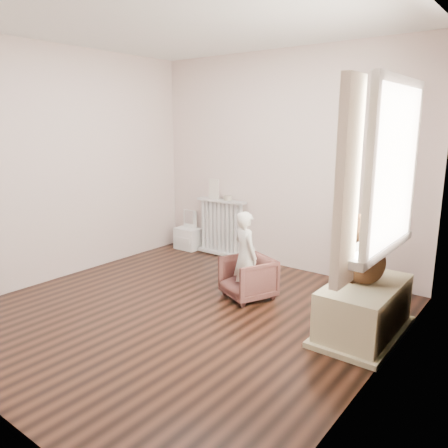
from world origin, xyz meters
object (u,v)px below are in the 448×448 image
Objects in this scene: radiator at (221,227)px; armchair at (248,278)px; child at (245,255)px; plush_cat at (388,222)px; toy_vanity at (188,230)px; toy_bench at (364,312)px; teddy_bear at (364,257)px.

armchair is at bearing -41.96° from radiator.
plush_cat is at bearing -157.47° from child.
toy_vanity is at bearing 173.68° from armchair.
plush_cat is at bearing -18.99° from toy_vanity.
toy_bench is at bearing 165.34° from plush_cat.
radiator is 2.60m from toy_bench.
armchair is 1.58m from plush_cat.
toy_bench is at bearing -19.63° from toy_vanity.
child is 1.26m from toy_bench.
toy_vanity reaches higher than armchair.
plush_cat reaches higher than radiator.
radiator reaches higher than toy_vanity.
child is 1.59× the size of teddy_bear.
radiator is at bearing 161.66° from armchair.
armchair is at bearing -29.94° from toy_vanity.
teddy_bear reaches higher than child.
toy_bench is 0.81m from plush_cat.
armchair is at bearing -158.20° from teddy_bear.
toy_vanity is 1.17× the size of armchair.
armchair is 0.84× the size of teddy_bear.
armchair reaches higher than toy_bench.
teddy_bear is 0.38m from plush_cat.
teddy_bear is (-0.04, 0.02, 0.47)m from toy_bench.
plush_cat is at bearing -23.56° from radiator.
armchair is 1.28m from teddy_bear.
toy_vanity is 1.97m from armchair.
toy_bench is 3.74× the size of plush_cat.
teddy_bear is at bearing -24.53° from radiator.
plush_cat is at bearing 14.21° from teddy_bear.
child reaches higher than toy_vanity.
toy_bench is at bearing 20.61° from armchair.
armchair is 1.23m from toy_bench.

